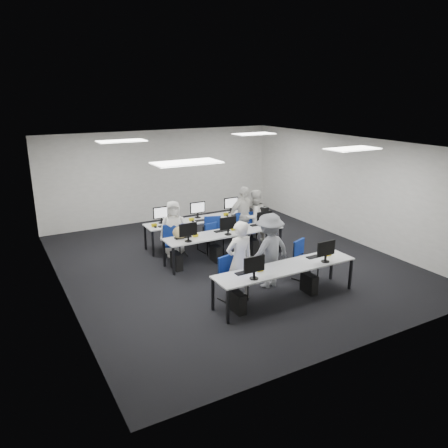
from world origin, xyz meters
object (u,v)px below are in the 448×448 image
desk_mid (225,234)px  chair_3 (214,242)px  chair_6 (207,242)px  chair_2 (172,250)px  student_1 (254,217)px  student_2 (174,229)px  student_3 (243,216)px  chair_4 (246,237)px  chair_0 (233,287)px  chair_5 (178,244)px  student_0 (239,261)px  chair_7 (248,232)px  desk_front (286,269)px  chair_1 (305,267)px  photographer (269,251)px

desk_mid → chair_3: (-0.01, 0.57, -0.38)m
chair_6 → chair_2: bearing=-174.8°
student_1 → student_2: size_ratio=1.05×
student_3 → chair_4: bearing=-110.0°
chair_0 → chair_2: (-0.25, 2.68, -0.01)m
chair_0 → chair_5: (0.06, 3.01, -0.01)m
chair_3 → student_2: 1.16m
chair_5 → student_0: (0.10, -3.02, 0.57)m
chair_0 → chair_7: bearing=38.5°
desk_front → student_0: bearing=149.7°
desk_front → student_2: student_2 is taller
chair_3 → student_3: student_3 is taller
chair_0 → chair_1: size_ratio=1.02×
chair_3 → photographer: 2.53m
desk_front → chair_7: bearing=70.0°
desk_mid → chair_6: (-0.10, 0.79, -0.42)m
chair_7 → photographer: bearing=-100.8°
student_3 → chair_3: bearing=-175.5°
chair_7 → student_1: bearing=-56.9°
chair_6 → student_0: size_ratio=0.49×
student_3 → desk_front: bearing=-111.1°
chair_5 → chair_7: size_ratio=0.95×
student_1 → chair_6: bearing=-13.1°
desk_mid → student_3: 1.26m
desk_front → student_0: (-0.83, 0.48, 0.17)m
chair_4 → chair_7: size_ratio=1.02×
chair_7 → photographer: (-1.20, -2.77, 0.54)m
desk_mid → student_0: 2.28m
chair_2 → student_3: student_3 is taller
chair_4 → student_2: (-1.97, 0.41, 0.44)m
chair_2 → chair_3: (1.22, -0.01, 0.02)m
desk_mid → student_1: student_1 is taller
chair_4 → student_2: student_2 is taller
chair_5 → student_2: 0.47m
chair_1 → chair_5: (-1.96, 2.89, -0.00)m
chair_6 → student_0: student_0 is taller
chair_6 → desk_front: bearing=-93.3°
chair_2 → student_0: bearing=-60.3°
student_3 → photographer: size_ratio=1.00×
chair_6 → student_0: 3.05m
chair_7 → student_3: bearing=-139.5°
desk_front → student_0: size_ratio=1.87×
desk_front → desk_mid: 2.60m
chair_3 → chair_5: 0.97m
chair_2 → student_1: bearing=23.1°
chair_1 → chair_6: size_ratio=1.10×
chair_4 → student_1: student_1 is taller
chair_2 → chair_5: (0.30, 0.32, 0.00)m
chair_2 → chair_5: 0.45m
chair_5 → student_1: 2.33m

